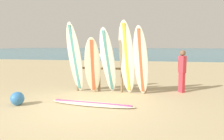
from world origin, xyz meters
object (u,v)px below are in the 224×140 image
(beach_ball, at_px, (17,99))
(surfboard_leaning_center, at_px, (127,58))
(surfboard_rack, at_px, (110,75))
(surfboard_leaning_center_left, at_px, (108,62))
(surfboard_lying_on_sand, at_px, (92,104))
(surfboard_leaning_far_left, at_px, (75,58))
(small_boat_offshore, at_px, (105,54))
(surfboard_leaning_left, at_px, (93,66))
(surfboard_leaning_center_right, at_px, (141,61))
(beachgoer_standing, at_px, (182,69))

(beach_ball, bearing_deg, surfboard_leaning_center, 34.06)
(surfboard_rack, relative_size, surfboard_leaning_center_left, 1.15)
(surfboard_leaning_center_left, bearing_deg, beach_ball, -140.19)
(surfboard_lying_on_sand, bearing_deg, surfboard_rack, 84.59)
(surfboard_rack, xyz_separation_m, beach_ball, (-2.31, -2.33, -0.44))
(surfboard_leaning_far_left, relative_size, small_boat_offshore, 0.84)
(surfboard_leaning_left, distance_m, beach_ball, 2.72)
(surfboard_leaning_far_left, distance_m, surfboard_leaning_center_left, 1.25)
(surfboard_leaning_center_right, bearing_deg, surfboard_leaning_far_left, 178.01)
(surfboard_lying_on_sand, height_order, beachgoer_standing, beachgoer_standing)
(surfboard_leaning_center_left, bearing_deg, surfboard_leaning_left, 179.29)
(surfboard_lying_on_sand, distance_m, small_boat_offshore, 27.98)
(surfboard_leaning_far_left, distance_m, beach_ball, 2.49)
(surfboard_leaning_left, xyz_separation_m, surfboard_lying_on_sand, (0.39, -1.48, -0.98))
(small_boat_offshore, distance_m, beach_ball, 28.06)
(surfboard_leaning_center_right, xyz_separation_m, small_boat_offshore, (-7.09, 25.93, -0.94))
(surfboard_leaning_far_left, bearing_deg, surfboard_leaning_center, 0.48)
(beach_ball, bearing_deg, beachgoer_standing, 29.17)
(surfboard_rack, distance_m, beach_ball, 3.30)
(surfboard_leaning_center, height_order, surfboard_lying_on_sand, surfboard_leaning_center)
(surfboard_leaning_center, xyz_separation_m, surfboard_lying_on_sand, (-0.82, -1.55, -1.25))
(surfboard_leaning_far_left, relative_size, surfboard_leaning_center_right, 1.07)
(surfboard_lying_on_sand, height_order, small_boat_offshore, small_boat_offshore)
(surfboard_leaning_far_left, height_order, surfboard_leaning_center, surfboard_leaning_center)
(surfboard_leaning_center_right, relative_size, small_boat_offshore, 0.79)
(surfboard_rack, relative_size, beachgoer_standing, 1.71)
(surfboard_leaning_far_left, xyz_separation_m, small_boat_offshore, (-4.71, 25.85, -1.02))
(surfboard_rack, height_order, beachgoer_standing, beachgoer_standing)
(surfboard_rack, height_order, small_boat_offshore, surfboard_rack)
(beachgoer_standing, height_order, small_boat_offshore, beachgoer_standing)
(surfboard_leaning_center_right, relative_size, beach_ball, 6.03)
(surfboard_leaning_center, xyz_separation_m, beach_ball, (-2.95, -1.99, -1.09))
(small_boat_offshore, bearing_deg, surfboard_leaning_center_left, -77.07)
(small_boat_offshore, relative_size, beach_ball, 7.67)
(surfboard_leaning_center_right, bearing_deg, surfboard_rack, 159.24)
(beach_ball, bearing_deg, surfboard_lying_on_sand, 11.73)
(surfboard_leaning_left, distance_m, small_boat_offshore, 26.46)
(beachgoer_standing, bearing_deg, surfboard_leaning_center_right, -149.92)
(surfboard_leaning_left, relative_size, surfboard_lying_on_sand, 0.76)
(surfboard_leaning_center_left, bearing_deg, surfboard_lying_on_sand, -96.79)
(surfboard_leaning_center_right, height_order, beach_ball, surfboard_leaning_center_right)
(surfboard_lying_on_sand, distance_m, beach_ball, 2.18)
(surfboard_rack, distance_m, beachgoer_standing, 2.63)
(surfboard_lying_on_sand, xyz_separation_m, beach_ball, (-2.13, -0.44, 0.16))
(surfboard_leaning_center_left, distance_m, surfboard_leaning_center, 0.66)
(surfboard_rack, relative_size, surfboard_leaning_far_left, 1.05)
(surfboard_rack, relative_size, surfboard_leaning_center_right, 1.12)
(surfboard_rack, bearing_deg, surfboard_leaning_center, -27.47)
(beachgoer_standing, xyz_separation_m, beach_ball, (-4.90, -2.73, -0.66))
(surfboard_leaning_left, bearing_deg, small_boat_offshore, 101.74)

